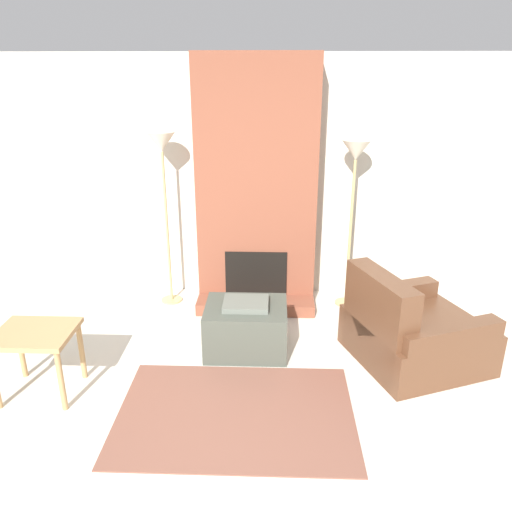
{
  "coord_description": "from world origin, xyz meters",
  "views": [
    {
      "loc": [
        0.18,
        -2.21,
        2.46
      ],
      "look_at": [
        0.0,
        2.74,
        0.57
      ],
      "focal_mm": 35.0,
      "sensor_mm": 36.0,
      "label": 1
    }
  ],
  "objects": [
    {
      "name": "floor_lamp_left",
      "position": [
        -0.95,
        2.8,
        1.6
      ],
      "size": [
        0.29,
        0.29,
        1.85
      ],
      "color": "tan",
      "rests_on": "ground_plane"
    },
    {
      "name": "floor_lamp_right",
      "position": [
        0.99,
        2.8,
        1.53
      ],
      "size": [
        0.29,
        0.29,
        1.78
      ],
      "color": "tan",
      "rests_on": "ground_plane"
    },
    {
      "name": "wall_back",
      "position": [
        0.0,
        3.15,
        1.3
      ],
      "size": [
        7.44,
        0.06,
        2.6
      ],
      "primitive_type": "cube",
      "color": "beige",
      "rests_on": "ground_plane"
    },
    {
      "name": "ground_plane",
      "position": [
        0.0,
        0.0,
        0.0
      ],
      "size": [
        24.0,
        24.0,
        0.0
      ],
      "primitive_type": "plane",
      "color": "beige"
    },
    {
      "name": "fireplace",
      "position": [
        0.0,
        2.92,
        1.25
      ],
      "size": [
        1.25,
        0.69,
        2.6
      ],
      "color": "brown",
      "rests_on": "ground_plane"
    },
    {
      "name": "armchair",
      "position": [
        1.38,
        1.68,
        0.26
      ],
      "size": [
        1.3,
        1.29,
        0.86
      ],
      "rotation": [
        0.0,
        0.0,
        1.94
      ],
      "color": "brown",
      "rests_on": "ground_plane"
    },
    {
      "name": "ottoman",
      "position": [
        -0.06,
        1.81,
        0.23
      ],
      "size": [
        0.74,
        0.58,
        0.49
      ],
      "color": "#474C42",
      "rests_on": "ground_plane"
    },
    {
      "name": "area_rug",
      "position": [
        -0.08,
        0.88,
        0.01
      ],
      "size": [
        1.78,
        1.23,
        0.01
      ],
      "primitive_type": "cube",
      "color": "brown",
      "rests_on": "ground_plane"
    },
    {
      "name": "side_table",
      "position": [
        -1.65,
        1.1,
        0.46
      ],
      "size": [
        0.59,
        0.5,
        0.55
      ],
      "color": "tan",
      "rests_on": "ground_plane"
    }
  ]
}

